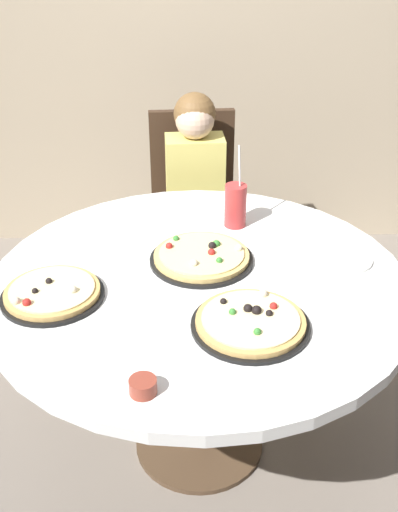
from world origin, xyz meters
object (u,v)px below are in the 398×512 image
Objects in this scene: pizza_cheese at (251,322)px; sauce_bowl at (143,386)px; soda_cup at (235,205)px; diner_child at (196,227)px; dining_table at (199,299)px; pizza_veggie at (52,293)px; pizza_pepperoni at (202,257)px; chair_wooden at (194,201)px; plate_small at (345,259)px.

pizza_cheese is 0.39m from sauce_bowl.
diner_child is at bearing 105.35° from soda_cup.
dining_table is at bearing -90.32° from diner_child.
pizza_veggie is at bearing 125.36° from sauce_bowl.
pizza_pepperoni is 1.13× the size of soda_cup.
pizza_pepperoni is (0.01, 0.10, 0.10)m from dining_table.
soda_cup is at bearing -77.82° from chair_wooden.
pizza_veggie is 0.75m from soda_cup.
soda_cup reaches higher than pizza_pepperoni.
dining_table is 4.29× the size of pizza_veggie.
diner_child reaches higher than pizza_pepperoni.
chair_wooden is 3.02× the size of pizza_veggie.
pizza_pepperoni is at bearing 84.36° from dining_table.
chair_wooden is 2.74× the size of pizza_pepperoni.
dining_table is 0.51m from plate_small.
pizza_veggie is 1.02× the size of soda_cup.
soda_cup is at bearing 38.37° from pizza_veggie.
pizza_veggie is 0.93× the size of pizza_cheese.
sauce_bowl is (0.30, -0.42, 0.00)m from pizza_veggie.
sauce_bowl is at bearing -95.26° from chair_wooden.
pizza_pepperoni is 0.48m from plate_small.
diner_child is (0.01, -0.18, -0.05)m from chair_wooden.
diner_child is at bearing 90.40° from pizza_pepperoni.
diner_child reaches higher than pizza_cheese.
sauce_bowl reaches higher than dining_table.
pizza_veggie is 0.61m from pizza_cheese.
chair_wooden reaches higher than pizza_cheese.
diner_child reaches higher than plate_small.
sauce_bowl is (-0.15, -1.38, 0.29)m from diner_child.
chair_wooden is 0.88× the size of diner_child.
chair_wooden reaches higher than dining_table.
pizza_veggie reaches higher than sauce_bowl.
pizza_cheese is 0.39m from pizza_pepperoni.
pizza_veggie is at bearing -166.67° from dining_table.
pizza_cheese reaches higher than pizza_veggie.
pizza_veggie is at bearing -167.98° from plate_small.
soda_cup is (0.15, -0.67, 0.30)m from chair_wooden.
soda_cup reaches higher than dining_table.
pizza_pepperoni is at bearing 24.30° from pizza_veggie.
pizza_veggie is at bearing -155.70° from pizza_pepperoni.
plate_small is (0.49, -0.76, 0.27)m from diner_child.
diner_child is 1.42m from sauce_bowl.
dining_table is at bearing 74.20° from sauce_bowl.
plate_small is at bearing -57.35° from diner_child.
pizza_pepperoni is at bearing -116.59° from soda_cup.
soda_cup is at bearing 142.78° from plate_small.
dining_table is 0.14m from pizza_pepperoni.
pizza_veggie is 0.91× the size of pizza_pepperoni.
pizza_veggie is at bearing -111.28° from chair_wooden.
plate_small is at bearing 12.02° from pizza_veggie.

